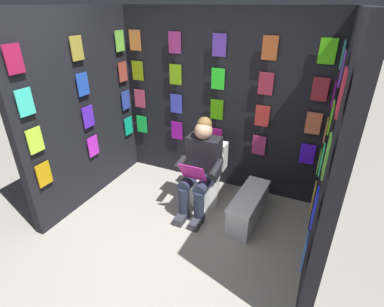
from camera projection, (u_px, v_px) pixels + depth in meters
name	position (u px, v px, depth m)	size (l,w,h in m)	color
ground_plane	(145.00, 276.00, 2.87)	(30.00, 30.00, 0.00)	#9E998E
display_wall_back	(219.00, 103.00, 3.92)	(2.84, 0.14, 2.34)	black
display_wall_left	(333.00, 155.00, 2.58)	(0.14, 1.90, 2.34)	black
display_wall_right	(82.00, 111.00, 3.64)	(0.14, 1.90, 2.34)	black
toilet	(206.00, 177.00, 3.86)	(0.41, 0.56, 0.77)	white
person_reading	(200.00, 167.00, 3.56)	(0.53, 0.68, 1.19)	black
comic_longbox_near	(248.00, 207.00, 3.53)	(0.33, 0.84, 0.37)	silver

